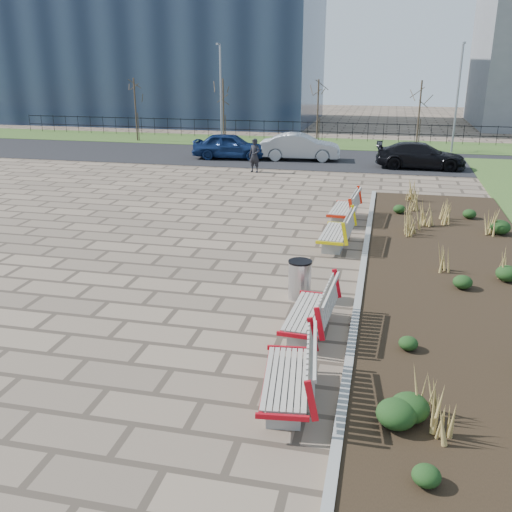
% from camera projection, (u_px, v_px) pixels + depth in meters
% --- Properties ---
extents(ground, '(120.00, 120.00, 0.00)m').
position_uv_depth(ground, '(148.00, 343.00, 11.17)').
color(ground, '#766351').
rests_on(ground, ground).
extents(planting_bed, '(4.50, 18.00, 0.10)m').
position_uv_depth(planting_bed, '(456.00, 276.00, 14.44)').
color(planting_bed, black).
rests_on(planting_bed, ground).
extents(planting_curb, '(0.16, 18.00, 0.15)m').
position_uv_depth(planting_curb, '(363.00, 268.00, 14.93)').
color(planting_curb, gray).
rests_on(planting_curb, ground).
extents(grass_verge_far, '(80.00, 5.00, 0.04)m').
position_uv_depth(grass_verge_far, '(319.00, 143.00, 36.94)').
color(grass_verge_far, '#33511E').
rests_on(grass_verge_far, ground).
extents(road, '(80.00, 7.00, 0.02)m').
position_uv_depth(road, '(306.00, 159.00, 31.42)').
color(road, black).
rests_on(road, ground).
extents(bench_a, '(1.15, 2.19, 1.00)m').
position_uv_depth(bench_a, '(286.00, 375.00, 9.10)').
color(bench_a, '#B10B16').
rests_on(bench_a, ground).
extents(bench_b, '(1.03, 2.15, 1.00)m').
position_uv_depth(bench_b, '(308.00, 310.00, 11.44)').
color(bench_b, red).
rests_on(bench_b, ground).
extents(bench_c, '(1.02, 2.15, 1.00)m').
position_uv_depth(bench_c, '(335.00, 230.00, 16.69)').
color(bench_c, yellow).
rests_on(bench_c, ground).
extents(bench_d, '(1.06, 2.16, 1.00)m').
position_uv_depth(bench_d, '(343.00, 207.00, 19.32)').
color(bench_d, red).
rests_on(bench_d, ground).
extents(litter_bin, '(0.53, 0.53, 0.90)m').
position_uv_depth(litter_bin, '(300.00, 280.00, 13.11)').
color(litter_bin, '#B2B2B7').
rests_on(litter_bin, ground).
extents(pedestrian, '(0.68, 0.54, 1.62)m').
position_uv_depth(pedestrian, '(255.00, 156.00, 27.50)').
color(pedestrian, black).
rests_on(pedestrian, ground).
extents(car_blue, '(4.18, 1.96, 1.38)m').
position_uv_depth(car_blue, '(230.00, 146.00, 31.17)').
color(car_blue, navy).
rests_on(car_blue, road).
extents(car_silver, '(4.38, 1.86, 1.41)m').
position_uv_depth(car_silver, '(300.00, 147.00, 30.75)').
color(car_silver, '#919497').
rests_on(car_silver, road).
extents(car_black, '(4.39, 1.80, 1.27)m').
position_uv_depth(car_black, '(420.00, 155.00, 28.45)').
color(car_black, black).
rests_on(car_black, road).
extents(tree_a, '(1.40, 1.40, 4.00)m').
position_uv_depth(tree_a, '(136.00, 110.00, 37.41)').
color(tree_a, '#4C3D2D').
rests_on(tree_a, grass_verge_far).
extents(tree_b, '(1.40, 1.40, 4.00)m').
position_uv_depth(tree_b, '(223.00, 111.00, 36.15)').
color(tree_b, '#4C3D2D').
rests_on(tree_b, grass_verge_far).
extents(tree_c, '(1.40, 1.40, 4.00)m').
position_uv_depth(tree_c, '(318.00, 113.00, 34.89)').
color(tree_c, '#4C3D2D').
rests_on(tree_c, grass_verge_far).
extents(tree_d, '(1.40, 1.40, 4.00)m').
position_uv_depth(tree_d, '(419.00, 116.00, 33.63)').
color(tree_d, '#4C3D2D').
rests_on(tree_d, grass_verge_far).
extents(lamp_west, '(0.24, 0.60, 6.00)m').
position_uv_depth(lamp_west, '(221.00, 96.00, 35.36)').
color(lamp_west, gray).
rests_on(lamp_west, grass_verge_far).
extents(lamp_east, '(0.24, 0.60, 6.00)m').
position_uv_depth(lamp_east, '(457.00, 99.00, 32.41)').
color(lamp_east, gray).
rests_on(lamp_east, grass_verge_far).
extents(railing_fence, '(44.00, 0.10, 1.20)m').
position_uv_depth(railing_fence, '(322.00, 131.00, 38.11)').
color(railing_fence, black).
rests_on(railing_fence, grass_verge_far).
extents(building_glass, '(40.00, 14.00, 15.00)m').
position_uv_depth(building_glass, '(90.00, 31.00, 50.14)').
color(building_glass, '#192338').
rests_on(building_glass, ground).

